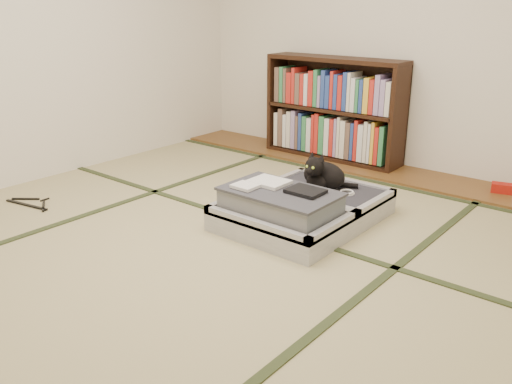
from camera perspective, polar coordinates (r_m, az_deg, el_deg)
The scene contains 9 objects.
floor at distance 3.31m, azimuth -4.53°, elevation -5.47°, with size 4.50×4.50×0.00m, color tan.
wood_strip at distance 4.85m, azimuth 11.99°, elevation 2.46°, with size 4.00×0.50×0.02m, color brown.
red_item at distance 4.50m, azimuth 24.46°, elevation 0.39°, with size 0.15×0.09×0.07m, color #A8160D.
tatami_borders at distance 3.65m, azimuth 0.83°, elevation -2.90°, with size 4.00×4.50×0.01m.
bookcase at distance 5.02m, azimuth 8.16°, elevation 8.45°, with size 1.31×0.30×0.92m.
suitcase at distance 3.56m, azimuth 4.63°, elevation -1.66°, with size 0.80×1.07×0.32m.
cat at distance 3.75m, azimuth 6.98°, elevation 1.78°, with size 0.36×0.36×0.29m.
cable_coil at distance 3.72m, azimuth 9.51°, elevation -0.07°, with size 0.11×0.11×0.03m.
hanger at distance 4.24m, azimuth -22.63°, elevation -1.13°, with size 0.42×0.23×0.01m.
Camera 1 is at (2.10, -2.15, 1.39)m, focal length 38.00 mm.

